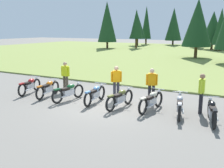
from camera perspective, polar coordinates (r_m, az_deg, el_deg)
ground_plane at (r=12.25m, az=-1.35°, el=-4.63°), size 140.00×140.00×0.00m
grass_moorland at (r=36.91m, az=19.49°, el=5.86°), size 80.00×44.00×0.10m
forest_treeline at (r=43.63m, az=18.04°, el=12.48°), size 40.89×30.08×8.83m
motorcycle_red at (r=15.05m, az=-17.26°, el=-0.33°), size 0.73×2.07×0.88m
motorcycle_orange at (r=14.09m, az=-13.59°, el=-0.93°), size 0.66×2.09×0.88m
motorcycle_british_green at (r=13.15m, az=-9.33°, el=-1.66°), size 0.62×2.09×0.88m
motorcycle_sky_blue at (r=12.56m, az=-3.66°, el=-2.17°), size 0.62×2.10×0.88m
motorcycle_olive at (r=11.80m, az=1.75°, el=-3.07°), size 0.62×2.10×0.88m
motorcycle_cream at (r=11.51m, az=8.46°, el=-3.57°), size 0.62×2.09×0.88m
motorcycle_silver at (r=11.07m, az=14.33°, el=-4.45°), size 0.77×2.06×0.88m
motorcycle_black at (r=10.65m, az=20.71°, el=-5.50°), size 0.78×2.05×0.88m
rider_checking_bike at (r=15.00m, az=-9.98°, el=1.97°), size 0.55×0.25×1.67m
rider_in_hivis_vest at (r=12.50m, az=8.52°, el=0.06°), size 0.51×0.34×1.67m
rider_with_back_turned at (r=11.54m, az=18.70°, el=-1.44°), size 0.24×0.55×1.67m
rider_near_row_end at (r=13.14m, az=0.93°, el=0.77°), size 0.46×0.39×1.67m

